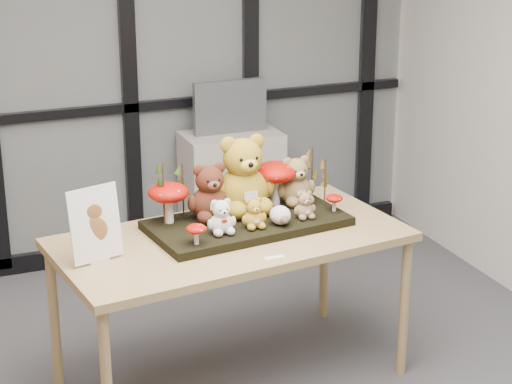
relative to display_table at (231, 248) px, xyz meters
name	(u,v)px	position (x,y,z in m)	size (l,w,h in m)	color
room_shell	(172,102)	(-0.48, -0.67, 0.94)	(5.00, 5.00, 5.00)	beige
glass_partition	(58,57)	(-0.48, 1.80, 0.67)	(4.90, 0.06, 2.78)	#2D383F
display_table	(231,248)	(0.00, 0.00, 0.00)	(1.81, 1.06, 0.81)	tan
diorama_tray	(247,223)	(0.12, 0.08, 0.09)	(0.99, 0.50, 0.04)	black
bear_pooh_yellow	(242,170)	(0.14, 0.20, 0.33)	(0.34, 0.31, 0.45)	#AF8A20
bear_brown_medium	(209,188)	(-0.05, 0.17, 0.27)	(0.24, 0.22, 0.32)	#4F2214
bear_tan_back	(296,177)	(0.45, 0.21, 0.25)	(0.22, 0.19, 0.28)	olive
bear_small_yellow	(254,211)	(0.11, -0.04, 0.19)	(0.13, 0.12, 0.17)	gold
bear_white_bow	(221,214)	(-0.07, -0.05, 0.20)	(0.15, 0.13, 0.19)	white
bear_beige_small	(304,203)	(0.40, -0.01, 0.19)	(0.12, 0.11, 0.16)	#967550
plush_cream_hedgehog	(280,214)	(0.25, -0.05, 0.16)	(0.08, 0.07, 0.10)	white
mushroom_back_left	(169,201)	(-0.26, 0.18, 0.22)	(0.20, 0.20, 0.23)	#A00D05
mushroom_back_right	(275,181)	(0.34, 0.23, 0.24)	(0.23, 0.23, 0.26)	#A00D05
mushroom_front_left	(196,233)	(-0.22, -0.14, 0.16)	(0.10, 0.10, 0.11)	#A00D05
mushroom_front_right	(334,202)	(0.58, 0.02, 0.16)	(0.09, 0.09, 0.10)	#A00D05
sprig_green_far_left	(164,194)	(-0.29, 0.16, 0.27)	(0.05, 0.05, 0.33)	#1A3B0D
sprig_green_mid_left	(183,191)	(-0.17, 0.23, 0.25)	(0.05, 0.05, 0.29)	#1A3B0D
sprig_dry_far_right	(312,173)	(0.56, 0.24, 0.25)	(0.05, 0.05, 0.28)	brown
sprig_dry_mid_right	(325,183)	(0.57, 0.11, 0.24)	(0.05, 0.05, 0.25)	brown
sprig_green_centre	(217,188)	(0.02, 0.26, 0.23)	(0.05, 0.05, 0.24)	#1A3B0D
sign_holder	(95,227)	(-0.68, -0.06, 0.24)	(0.26, 0.12, 0.36)	silver
label_card	(275,257)	(0.10, -0.34, 0.07)	(0.10, 0.03, 0.00)	white
cabinet	(232,195)	(0.59, 1.57, -0.31)	(0.65, 0.38, 0.87)	#AFA89C
monitor	(230,107)	(0.59, 1.59, 0.30)	(0.50, 0.05, 0.35)	#505358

